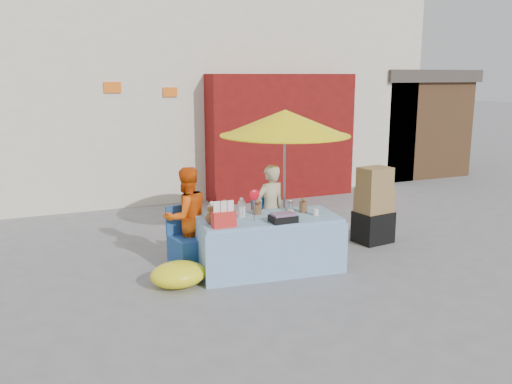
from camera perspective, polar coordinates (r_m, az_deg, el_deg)
name	(u,v)px	position (r m, az deg, el deg)	size (l,w,h in m)	color
ground	(269,276)	(7.19, 1.42, -8.80)	(80.00, 80.00, 0.00)	slate
backdrop	(162,53)	(14.02, -9.84, 14.20)	(14.00, 8.00, 7.80)	silver
market_table	(268,243)	(7.28, 1.26, -5.37)	(1.99, 1.08, 1.15)	#80A7CD
chair_left	(190,250)	(7.42, -6.96, -6.11)	(0.57, 0.56, 0.85)	#1E488C
chair_right	(274,239)	(7.84, 1.87, -5.01)	(0.57, 0.56, 0.85)	#1E488C
vendor_orange	(187,217)	(7.42, -7.31, -2.63)	(0.67, 0.52, 1.38)	#E8530C
vendor_beige	(270,210)	(7.85, 1.49, -1.89)	(0.48, 0.32, 1.33)	tan
umbrella	(285,123)	(7.91, 3.08, 7.23)	(1.90, 1.90, 2.09)	gray
box_stack	(374,208)	(8.62, 12.30, -1.66)	(0.59, 0.51, 1.19)	black
tarp_bundle	(178,274)	(6.85, -8.18, -8.59)	(0.70, 0.56, 0.31)	#FFF41A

